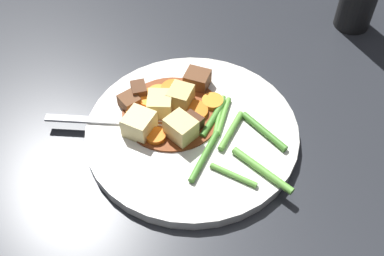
{
  "coord_description": "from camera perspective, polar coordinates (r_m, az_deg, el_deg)",
  "views": [
    {
      "loc": [
        -0.26,
        0.27,
        0.45
      ],
      "look_at": [
        0.0,
        0.0,
        0.01
      ],
      "focal_mm": 42.89,
      "sensor_mm": 36.0,
      "label": 1
    }
  ],
  "objects": [
    {
      "name": "carrot_slice_1",
      "position": [
        0.6,
        -5.11,
        3.47
      ],
      "size": [
        0.05,
        0.05,
        0.01
      ],
      "primitive_type": "cylinder",
      "rotation": [
        0.0,
        0.0,
        0.79
      ],
      "color": "orange",
      "rests_on": "dinner_plate"
    },
    {
      "name": "meat_chunk_3",
      "position": [
        0.57,
        0.27,
        0.88
      ],
      "size": [
        0.02,
        0.02,
        0.02
      ],
      "primitive_type": "cube",
      "rotation": [
        0.0,
        0.0,
        3.21
      ],
      "color": "#4C2B19",
      "rests_on": "dinner_plate"
    },
    {
      "name": "green_bean_6",
      "position": [
        0.53,
        8.73,
        -5.2
      ],
      "size": [
        0.08,
        0.01,
        0.01
      ],
      "primitive_type": "cylinder",
      "rotation": [
        0.0,
        1.57,
        3.14
      ],
      "color": "#66AD42",
      "rests_on": "dinner_plate"
    },
    {
      "name": "meat_chunk_1",
      "position": [
        0.6,
        -6.59,
        4.51
      ],
      "size": [
        0.03,
        0.03,
        0.02
      ],
      "primitive_type": "cube",
      "rotation": [
        0.0,
        0.0,
        5.73
      ],
      "color": "#56331E",
      "rests_on": "dinner_plate"
    },
    {
      "name": "potato_chunk_2",
      "position": [
        0.56,
        -6.58,
        0.5
      ],
      "size": [
        0.04,
        0.04,
        0.03
      ],
      "primitive_type": "cube",
      "rotation": [
        0.0,
        0.0,
        0.31
      ],
      "color": "#EAD68C",
      "rests_on": "dinner_plate"
    },
    {
      "name": "green_bean_4",
      "position": [
        0.53,
        5.16,
        -5.86
      ],
      "size": [
        0.06,
        0.02,
        0.01
      ],
      "primitive_type": "cylinder",
      "rotation": [
        0.0,
        1.57,
        3.4
      ],
      "color": "#66AD42",
      "rests_on": "dinner_plate"
    },
    {
      "name": "stew_sauce",
      "position": [
        0.59,
        -2.34,
        2.08
      ],
      "size": [
        0.13,
        0.13,
        0.0
      ],
      "primitive_type": "cylinder",
      "color": "brown",
      "rests_on": "dinner_plate"
    },
    {
      "name": "potato_chunk_3",
      "position": [
        0.59,
        -1.43,
        3.84
      ],
      "size": [
        0.04,
        0.04,
        0.03
      ],
      "primitive_type": "cube",
      "rotation": [
        0.0,
        0.0,
        5.11
      ],
      "color": "#DBBC6B",
      "rests_on": "dinner_plate"
    },
    {
      "name": "ground_plane",
      "position": [
        0.58,
        -0.0,
        -0.95
      ],
      "size": [
        3.0,
        3.0,
        0.0
      ],
      "primitive_type": "plane",
      "color": "#26282D"
    },
    {
      "name": "carrot_slice_5",
      "position": [
        0.61,
        -2.36,
        4.73
      ],
      "size": [
        0.05,
        0.05,
        0.01
      ],
      "primitive_type": "cylinder",
      "rotation": [
        0.0,
        0.0,
        3.93
      ],
      "color": "orange",
      "rests_on": "dinner_plate"
    },
    {
      "name": "carrot_slice_6",
      "position": [
        0.56,
        -4.5,
        -1.08
      ],
      "size": [
        0.03,
        0.03,
        0.01
      ],
      "primitive_type": "cylinder",
      "rotation": [
        0.0,
        0.0,
        2.61
      ],
      "color": "orange",
      "rests_on": "dinner_plate"
    },
    {
      "name": "meat_chunk_2",
      "position": [
        0.61,
        0.66,
        6.04
      ],
      "size": [
        0.04,
        0.04,
        0.02
      ],
      "primitive_type": "cube",
      "rotation": [
        0.0,
        0.0,
        5.13
      ],
      "color": "brown",
      "rests_on": "dinner_plate"
    },
    {
      "name": "potato_chunk_0",
      "position": [
        0.55,
        -1.25,
        -0.2
      ],
      "size": [
        0.03,
        0.03,
        0.03
      ],
      "primitive_type": "cube",
      "rotation": [
        0.0,
        0.0,
        3.13
      ],
      "color": "#E5CC7A",
      "rests_on": "dinner_plate"
    },
    {
      "name": "carrot_slice_2",
      "position": [
        0.6,
        2.57,
        3.25
      ],
      "size": [
        0.04,
        0.04,
        0.01
      ],
      "primitive_type": "cylinder",
      "rotation": [
        0.0,
        0.0,
        0.48
      ],
      "color": "orange",
      "rests_on": "dinner_plate"
    },
    {
      "name": "green_bean_5",
      "position": [
        0.58,
        2.67,
        1.2
      ],
      "size": [
        0.03,
        0.06,
        0.01
      ],
      "primitive_type": "cylinder",
      "rotation": [
        0.0,
        1.57,
        1.88
      ],
      "color": "#4C8E33",
      "rests_on": "dinner_plate"
    },
    {
      "name": "green_bean_7",
      "position": [
        0.54,
        1.55,
        -3.49
      ],
      "size": [
        0.03,
        0.08,
        0.01
      ],
      "primitive_type": "cylinder",
      "rotation": [
        0.0,
        1.57,
        1.92
      ],
      "color": "#4C8E33",
      "rests_on": "dinner_plate"
    },
    {
      "name": "green_bean_1",
      "position": [
        0.58,
        3.93,
        1.5
      ],
      "size": [
        0.04,
        0.06,
        0.01
      ],
      "primitive_type": "cylinder",
      "rotation": [
        0.0,
        1.57,
        2.06
      ],
      "color": "#66AD42",
      "rests_on": "dinner_plate"
    },
    {
      "name": "dinner_plate",
      "position": [
        0.58,
        -0.0,
        -0.48
      ],
      "size": [
        0.27,
        0.27,
        0.01
      ],
      "primitive_type": "cylinder",
      "color": "white",
      "rests_on": "ground_plane"
    },
    {
      "name": "carrot_slice_4",
      "position": [
        0.58,
        -6.7,
        1.81
      ],
      "size": [
        0.03,
        0.03,
        0.01
      ],
      "primitive_type": "cylinder",
      "rotation": [
        0.0,
        0.0,
        6.13
      ],
      "color": "orange",
      "rests_on": "dinner_plate"
    },
    {
      "name": "green_bean_0",
      "position": [
        0.57,
        4.88,
        -0.35
      ],
      "size": [
        0.03,
        0.06,
        0.01
      ],
      "primitive_type": "cylinder",
      "rotation": [
        0.0,
        1.57,
        1.87
      ],
      "color": "#66AD42",
      "rests_on": "dinner_plate"
    },
    {
      "name": "green_bean_3",
      "position": [
        0.57,
        8.94,
        -0.4
      ],
      "size": [
        0.07,
        0.02,
        0.01
      ],
      "primitive_type": "cylinder",
      "rotation": [
        0.0,
        1.57,
        3.03
      ],
      "color": "#4C8E33",
      "rests_on": "dinner_plate"
    },
    {
      "name": "meat_chunk_0",
      "position": [
        0.59,
        -7.79,
        3.24
      ],
      "size": [
        0.03,
        0.03,
        0.02
      ],
      "primitive_type": "cube",
      "rotation": [
        0.0,
        0.0,
        3.0
      ],
      "color": "brown",
      "rests_on": "dinner_plate"
    },
    {
      "name": "carrot_slice_0",
      "position": [
        0.61,
        -4.18,
        4.15
      ],
      "size": [
        0.04,
        0.04,
        0.01
      ],
      "primitive_type": "cylinder",
      "rotation": [
        0.0,
        0.0,
        5.73
      ],
      "color": "orange",
      "rests_on": "dinner_plate"
    },
    {
      "name": "potato_chunk_1",
      "position": [
        0.58,
        -4.02,
        2.93
      ],
      "size": [
        0.04,
        0.04,
        0.03
      ],
      "primitive_type": "cube",
      "rotation": [
        0.0,
        0.0,
        3.87
      ],
      "color": "#E5CC7A",
      "rests_on": "dinner_plate"
    },
    {
      "name": "carrot_slice_3",
      "position": [
        0.58,
        0.32,
        2.06
      ],
      "size": [
        0.04,
        0.04,
        0.01
      ],
      "primitive_type": "cylinder",
      "rotation": [
        0.0,
        0.0,
        3.47
      ],
      "color": "orange",
      "rests_on": "dinner_plate"
    },
    {
      "name": "fork",
      "position": [
        0.58,
        -9.1,
        0.8
      ],
      "size": [
        0.14,
        0.12,
        0.0
      ],
      "color": "silver",
      "rests_on": "dinner_plate"
    },
    {
      "name": "green_bean_2",
      "position": [
        0.58,
        3.37,
        1.29
      ],
      "size": [
        0.05,
        0.07,
        0.01
      ],
      "primitive_type": "cylinder",
      "rotation": [
        0.0,
        1.57,
        2.14
      ],
      "color": "#66AD42",
      "rests_on": "dinner_plate"
    }
  ]
}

